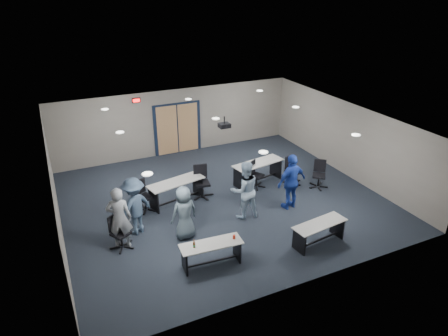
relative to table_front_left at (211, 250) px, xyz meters
name	(u,v)px	position (x,y,z in m)	size (l,w,h in m)	color
floor	(222,200)	(1.65, 2.93, -0.45)	(10.00, 10.00, 0.00)	black
back_wall	(177,122)	(1.65, 7.43, 0.90)	(10.00, 0.04, 2.70)	gray
front_wall	(305,237)	(1.65, -1.57, 0.90)	(10.00, 0.04, 2.70)	gray
left_wall	(55,195)	(-3.35, 2.93, 0.90)	(0.04, 9.00, 2.70)	gray
right_wall	(346,139)	(6.65, 2.93, 0.90)	(0.04, 9.00, 2.70)	gray
ceiling	(222,122)	(1.65, 2.93, 2.25)	(10.00, 9.00, 0.04)	silver
double_door	(178,129)	(1.65, 7.39, 0.60)	(2.00, 0.07, 2.20)	black
exit_sign	(136,100)	(0.05, 7.37, 2.00)	(0.32, 0.07, 0.18)	black
ceiling_projector	(224,125)	(1.95, 3.43, 1.96)	(0.35, 0.32, 0.37)	black
ceiling_can_lights	(219,121)	(1.65, 3.18, 2.22)	(6.24, 5.74, 0.02)	white
table_front_left	(211,250)	(0.00, 0.00, 0.00)	(1.62, 0.65, 0.88)	beige
table_front_right	(319,230)	(3.04, -0.40, 0.00)	(1.65, 0.72, 0.65)	beige
table_back_left	(176,188)	(0.23, 3.40, 0.07)	(1.97, 1.02, 0.76)	beige
table_back_right	(258,169)	(3.34, 3.56, 0.08)	(1.99, 0.96, 0.77)	beige
chair_back_a	(145,196)	(-0.83, 3.34, 0.06)	(0.63, 0.63, 1.01)	black
chair_back_b	(202,182)	(1.12, 3.40, 0.10)	(0.69, 0.69, 1.10)	black
chair_back_c	(257,175)	(3.12, 3.26, 0.03)	(0.60, 0.60, 0.95)	black
chair_back_d	(293,171)	(4.42, 2.95, 0.05)	(0.63, 0.63, 1.00)	black
chair_loose_left	(121,232)	(-1.92, 1.69, 0.04)	(0.61, 0.61, 0.97)	black
chair_loose_right	(319,175)	(5.08, 2.32, 0.04)	(0.62, 0.62, 0.98)	black
person_gray	(119,218)	(-1.90, 1.73, 0.45)	(0.66, 0.43, 1.80)	gray
person_plaid	(184,213)	(-0.19, 1.45, 0.34)	(0.77, 0.50, 1.58)	slate
person_lightblue	(245,190)	(1.83, 1.71, 0.47)	(0.89, 0.69, 1.83)	#A2BDD6
person_navy	(291,182)	(3.41, 1.58, 0.47)	(1.07, 0.45, 1.83)	#1D3AA0
person_back	(134,206)	(-1.38, 2.23, 0.42)	(1.12, 0.64, 1.73)	#364A62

